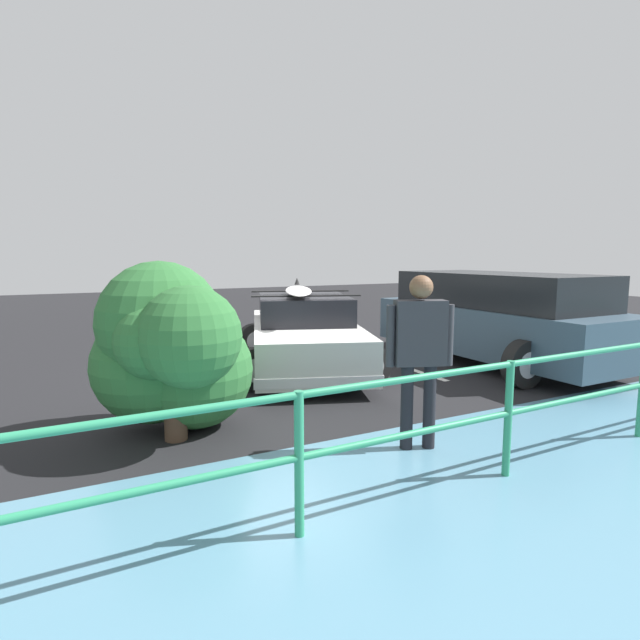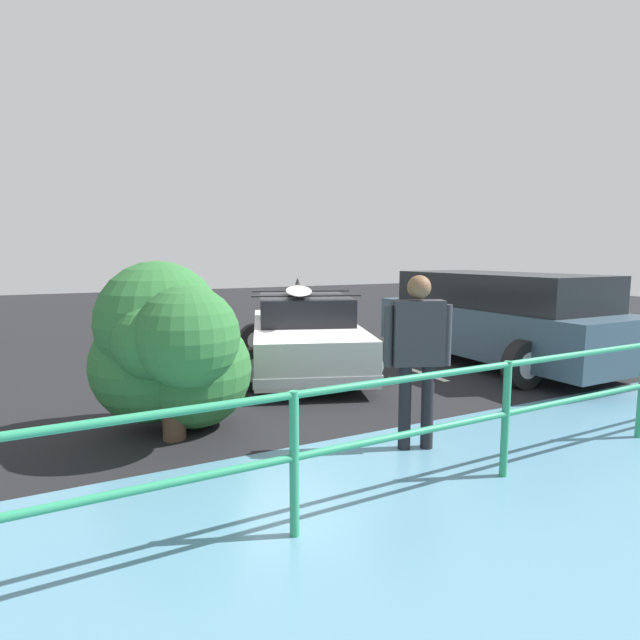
# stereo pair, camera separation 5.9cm
# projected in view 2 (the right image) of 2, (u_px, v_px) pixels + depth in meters

# --- Properties ---
(ground_plane) EXTENTS (44.00, 44.00, 0.02)m
(ground_plane) POSITION_uv_depth(u_px,v_px,m) (271.00, 378.00, 8.23)
(ground_plane) COLOR black
(ground_plane) RESTS_ON ground
(parking_stripe) EXTENTS (0.12, 3.62, 0.00)m
(parking_stripe) POSITION_uv_depth(u_px,v_px,m) (384.00, 360.00, 9.59)
(parking_stripe) COLOR silver
(parking_stripe) RESTS_ON ground
(sedan_car) EXTENTS (3.21, 4.59, 1.58)m
(sedan_car) POSITION_uv_depth(u_px,v_px,m) (304.00, 334.00, 8.80)
(sedan_car) COLOR silver
(sedan_car) RESTS_ON ground
(suv_car) EXTENTS (2.67, 4.99, 1.68)m
(suv_car) POSITION_uv_depth(u_px,v_px,m) (497.00, 317.00, 9.18)
(suv_car) COLOR #334756
(suv_car) RESTS_ON ground
(person_bystander) EXTENTS (0.66, 0.37, 1.81)m
(person_bystander) POSITION_uv_depth(u_px,v_px,m) (418.00, 346.00, 5.08)
(person_bystander) COLOR black
(person_bystander) RESTS_ON ground
(railing_fence) EXTENTS (10.57, 0.27, 1.07)m
(railing_fence) POSITION_uv_depth(u_px,v_px,m) (582.00, 385.00, 4.96)
(railing_fence) COLOR #2D9366
(railing_fence) RESTS_ON ground
(bush_near_left) EXTENTS (1.79, 2.01, 1.95)m
(bush_near_left) POSITION_uv_depth(u_px,v_px,m) (169.00, 350.00, 5.56)
(bush_near_left) COLOR #4C3828
(bush_near_left) RESTS_ON ground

